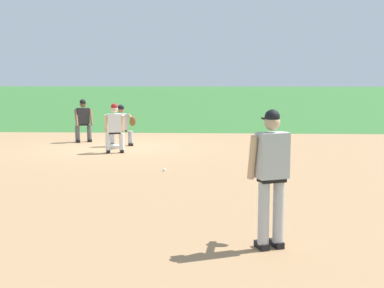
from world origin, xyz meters
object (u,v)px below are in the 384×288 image
at_px(first_base_bag, 115,146).
at_px(pitcher, 272,170).
at_px(baseball, 164,170).
at_px(umpire, 83,119).
at_px(first_baseman, 122,124).
at_px(baserunner, 115,126).

relative_size(first_base_bag, pitcher, 0.20).
bearing_deg(baseball, first_base_bag, 26.24).
relative_size(baseball, umpire, 0.05).
xyz_separation_m(first_baseman, baserunner, (-1.44, -0.05, 0.06)).
relative_size(first_baseman, umpire, 0.92).
relative_size(first_base_bag, baserunner, 0.26).
distance_m(pitcher, first_baseman, 10.58).
xyz_separation_m(first_base_bag, baserunner, (-1.14, -0.23, 0.75)).
bearing_deg(pitcher, baserunner, 23.90).
bearing_deg(umpire, pitcher, -154.04).
height_order(first_base_bag, pitcher, pitcher).
bearing_deg(first_baseman, pitcher, -159.03).
bearing_deg(first_base_bag, umpire, 45.53).
bearing_deg(first_base_bag, baseball, -153.76).
relative_size(first_baseman, baserunner, 0.92).
relative_size(baseball, baserunner, 0.05).
distance_m(first_base_bag, baseball, 4.48).
relative_size(pitcher, first_baseman, 1.39).
xyz_separation_m(first_base_bag, pitcher, (-9.58, -3.98, 1.01)).
distance_m(first_baseman, umpire, 1.81).
relative_size(pitcher, baserunner, 1.27).
height_order(baseball, umpire, umpire).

